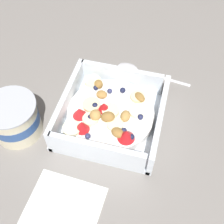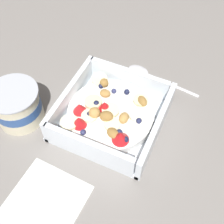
# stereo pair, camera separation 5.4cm
# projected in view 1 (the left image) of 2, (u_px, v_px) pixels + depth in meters

# --- Properties ---
(ground_plane) EXTENTS (2.40, 2.40, 0.00)m
(ground_plane) POSITION_uv_depth(u_px,v_px,m) (110.00, 124.00, 0.56)
(ground_plane) COLOR gray
(fruit_bowl) EXTENTS (0.19, 0.19, 0.06)m
(fruit_bowl) POSITION_uv_depth(u_px,v_px,m) (111.00, 115.00, 0.55)
(fruit_bowl) COLOR white
(fruit_bowl) RESTS_ON ground
(spoon) EXTENTS (0.04, 0.17, 0.01)m
(spoon) POSITION_uv_depth(u_px,v_px,m) (137.00, 70.00, 0.65)
(spoon) COLOR silver
(spoon) RESTS_ON ground
(yogurt_cup) EXTENTS (0.10, 0.10, 0.08)m
(yogurt_cup) POSITION_uv_depth(u_px,v_px,m) (14.00, 118.00, 0.52)
(yogurt_cup) COLOR beige
(yogurt_cup) RESTS_ON ground
(folded_napkin) EXTENTS (0.13, 0.13, 0.01)m
(folded_napkin) POSITION_uv_depth(u_px,v_px,m) (62.00, 212.00, 0.46)
(folded_napkin) COLOR white
(folded_napkin) RESTS_ON ground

